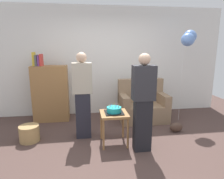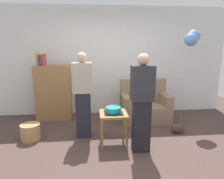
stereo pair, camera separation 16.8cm
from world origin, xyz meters
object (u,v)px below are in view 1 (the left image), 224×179
(side_table, at_px, (114,118))
(person_holding_cake, at_px, (143,103))
(person_blowing_candles, at_px, (83,95))
(wicker_basket, at_px, (29,133))
(balloon_bunch, at_px, (189,38))
(handbag, at_px, (176,127))
(birthday_cake, at_px, (114,110))
(couch, at_px, (142,106))
(bookshelf, at_px, (50,93))

(side_table, distance_m, person_holding_cake, 0.62)
(person_blowing_candles, xyz_separation_m, wicker_basket, (-1.00, -0.05, -0.68))
(balloon_bunch, bearing_deg, handbag, -126.65)
(wicker_basket, bearing_deg, side_table, -11.24)
(birthday_cake, height_order, wicker_basket, birthday_cake)
(birthday_cake, distance_m, balloon_bunch, 2.39)
(birthday_cake, relative_size, person_holding_cake, 0.20)
(birthday_cake, height_order, person_blowing_candles, person_blowing_candles)
(person_holding_cake, bearing_deg, wicker_basket, -10.37)
(birthday_cake, relative_size, balloon_bunch, 0.15)
(wicker_basket, bearing_deg, handbag, 0.02)
(wicker_basket, bearing_deg, balloon_bunch, 10.39)
(couch, distance_m, person_holding_cake, 1.52)
(handbag, distance_m, balloon_bunch, 1.96)
(balloon_bunch, bearing_deg, wicker_basket, -169.61)
(bookshelf, height_order, birthday_cake, bookshelf)
(birthday_cake, bearing_deg, wicker_basket, 168.76)
(wicker_basket, height_order, balloon_bunch, balloon_bunch)
(handbag, height_order, balloon_bunch, balloon_bunch)
(wicker_basket, relative_size, handbag, 1.29)
(side_table, height_order, balloon_bunch, balloon_bunch)
(person_holding_cake, bearing_deg, birthday_cake, -26.71)
(couch, bearing_deg, side_table, -127.99)
(bookshelf, xyz_separation_m, person_holding_cake, (1.73, -1.65, 0.16))
(side_table, distance_m, person_blowing_candles, 0.73)
(bookshelf, bearing_deg, balloon_bunch, -8.25)
(bookshelf, distance_m, wicker_basket, 1.21)
(wicker_basket, height_order, handbag, wicker_basket)
(couch, xyz_separation_m, side_table, (-0.85, -1.09, 0.15))
(bookshelf, distance_m, balloon_bunch, 3.36)
(side_table, bearing_deg, wicker_basket, 168.76)
(bookshelf, xyz_separation_m, balloon_bunch, (3.09, -0.45, 1.24))
(wicker_basket, xyz_separation_m, handbag, (2.89, 0.00, -0.05))
(couch, xyz_separation_m, balloon_bunch, (0.95, -0.17, 1.57))
(couch, bearing_deg, wicker_basket, -161.82)
(bookshelf, relative_size, side_table, 2.76)
(birthday_cake, bearing_deg, side_table, 110.64)
(balloon_bunch, bearing_deg, birthday_cake, -152.97)
(handbag, bearing_deg, balloon_bunch, 53.35)
(side_table, distance_m, wicker_basket, 1.61)
(couch, bearing_deg, handbag, -57.86)
(couch, distance_m, bookshelf, 2.19)
(bookshelf, relative_size, birthday_cake, 5.01)
(couch, distance_m, handbag, 0.96)
(person_blowing_candles, relative_size, balloon_bunch, 0.78)
(bookshelf, relative_size, handbag, 5.73)
(person_blowing_candles, distance_m, person_holding_cake, 1.17)
(couch, bearing_deg, person_holding_cake, -106.87)
(person_holding_cake, bearing_deg, balloon_bunch, -132.45)
(bookshelf, xyz_separation_m, side_table, (1.29, -1.37, -0.18))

